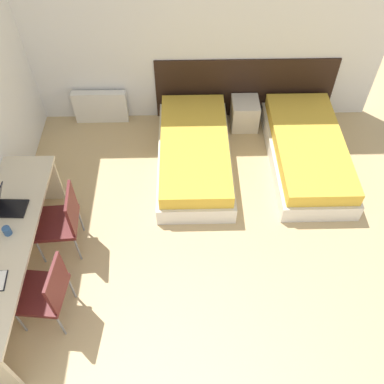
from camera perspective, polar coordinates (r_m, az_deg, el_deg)
wall_back at (r=5.94m, az=-0.48°, el=20.49°), size 5.36×0.05×2.70m
headboard_panel at (r=6.44m, az=7.04°, el=13.52°), size 2.59×0.03×0.96m
bed_near_window at (r=5.76m, az=0.31°, el=5.15°), size 0.97×2.03×0.44m
bed_near_door at (r=5.99m, az=15.07°, el=5.21°), size 0.97×2.03×0.44m
nightstand at (r=6.42m, az=7.03°, el=10.34°), size 0.39×0.41×0.43m
radiator at (r=6.57m, az=-12.08°, el=11.05°), size 0.78×0.12×0.51m
desk at (r=4.74m, az=-23.39°, el=-6.99°), size 0.59×2.34×0.75m
chair_near_laptop at (r=4.89m, az=-17.02°, el=-3.49°), size 0.50×0.50×0.91m
chair_near_notebook at (r=4.45m, az=-18.91°, el=-12.38°), size 0.51×0.51×0.91m
laptop at (r=4.80m, az=-23.49°, el=-1.63°), size 0.33×0.25×0.31m
mug at (r=4.62m, az=-23.44°, el=-4.78°), size 0.08×0.08×0.09m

